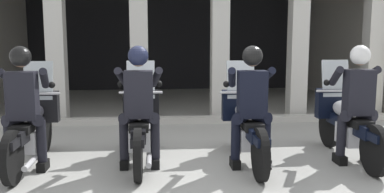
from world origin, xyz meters
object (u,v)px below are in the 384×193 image
motorcycle_center_left (140,125)px  motorcycle_center_right (246,125)px  police_officer_far_left (23,98)px  police_officer_center_right (251,96)px  police_officer_center_left (139,96)px  motorcycle_far_right (346,122)px  motorcycle_far_left (32,127)px  police_officer_far_right (357,94)px

motorcycle_center_left → motorcycle_center_right: 1.44m
motorcycle_center_left → motorcycle_center_right: bearing=-9.8°
police_officer_far_left → motorcycle_center_right: 2.91m
motorcycle_center_left → police_officer_center_right: (1.43, -0.39, 0.44)m
police_officer_center_left → motorcycle_far_right: (2.87, 0.24, -0.44)m
motorcycle_far_left → police_officer_center_left: police_officer_center_left is taller
motorcycle_far_left → motorcycle_center_right: size_ratio=1.00×
motorcycle_far_left → police_officer_center_left: (1.43, -0.28, 0.44)m
motorcycle_center_right → police_officer_far_right: size_ratio=1.29×
police_officer_center_left → police_officer_far_left: bearing=174.9°
motorcycle_far_left → police_officer_far_right: 4.34m
motorcycle_far_left → police_officer_far_left: 0.52m
motorcycle_far_right → motorcycle_center_left: bearing=175.0°
police_officer_far_left → police_officer_far_right: bearing=-0.6°
police_officer_center_left → police_officer_far_right: size_ratio=1.00×
motorcycle_center_left → police_officer_far_right: bearing=-12.0°
police_officer_center_left → motorcycle_center_right: police_officer_center_left is taller
police_officer_center_left → motorcycle_far_right: 2.91m
police_officer_far_left → police_officer_center_left: 1.44m
motorcycle_center_right → police_officer_center_right: police_officer_center_right is taller
motorcycle_center_right → motorcycle_far_right: (1.44, 0.06, 0.00)m
motorcycle_far_left → police_officer_far_left: bearing=-90.3°
motorcycle_center_right → police_officer_far_left: bearing=-173.5°
motorcycle_far_left → motorcycle_center_left: size_ratio=1.00×
police_officer_center_right → police_officer_far_right: 1.44m
police_officer_center_right → motorcycle_far_right: (1.44, 0.34, -0.44)m
police_officer_center_right → motorcycle_far_left: bearing=175.2°
police_officer_far_left → motorcycle_far_right: (4.31, 0.24, -0.44)m
police_officer_far_left → police_officer_center_left: (1.44, 0.01, 0.00)m
motorcycle_far_left → motorcycle_center_right: bearing=-2.0°
motorcycle_far_left → police_officer_center_right: police_officer_center_right is taller
motorcycle_center_left → motorcycle_center_right: same height
police_officer_far_left → motorcycle_center_left: (1.44, 0.29, -0.44)m
motorcycle_center_right → police_officer_center_right: (-0.00, -0.28, 0.44)m
police_officer_center_left → motorcycle_far_right: bearing=-0.7°
motorcycle_far_left → motorcycle_far_right: (4.31, -0.04, 0.00)m
motorcycle_center_right → police_officer_far_right: police_officer_far_right is taller
motorcycle_center_left → police_officer_center_right: bearing=-20.7°
police_officer_center_right → police_officer_center_left: bearing=178.5°
police_officer_center_right → motorcycle_far_right: 1.54m
police_officer_center_right → police_officer_far_right: (1.44, 0.06, 0.00)m
motorcycle_center_left → police_officer_far_right: size_ratio=1.29×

